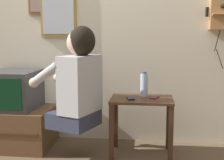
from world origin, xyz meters
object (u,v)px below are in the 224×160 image
cell_phone_held (131,98)px  water_bottle (144,85)px  television (13,90)px  wall_mirror (58,8)px  person (78,80)px  cell_phone_spare (154,97)px  wall_phone_antique (221,9)px

cell_phone_held → water_bottle: size_ratio=0.59×
television → wall_mirror: (0.39, 0.30, 0.80)m
person → cell_phone_spare: 0.71m
wall_mirror → cell_phone_spare: (0.98, -0.36, -0.83)m
person → wall_mirror: (-0.31, 0.53, 0.66)m
television → cell_phone_spare: size_ratio=3.71×
wall_phone_antique → cell_phone_held: (-0.82, -0.39, -0.80)m
cell_phone_held → cell_phone_spare: 0.22m
wall_phone_antique → cell_phone_spare: 1.06m
television → water_bottle: size_ratio=2.20×
cell_phone_spare → water_bottle: bearing=158.7°
person → television: size_ratio=1.76×
cell_phone_held → water_bottle: 0.21m
wall_phone_antique → cell_phone_spare: size_ratio=5.85×
cell_phone_spare → water_bottle: 0.16m
television → person: bearing=-18.3°
person → wall_phone_antique: wall_phone_antique is taller
wall_mirror → cell_phone_spare: wall_mirror is taller
wall_mirror → cell_phone_held: (0.77, -0.43, -0.83)m
wall_mirror → person: bearing=-59.3°
television → water_bottle: water_bottle is taller
water_bottle → television: bearing=-179.6°
cell_phone_held → person: bearing=179.3°
television → water_bottle: (1.28, 0.01, 0.07)m
wall_phone_antique → television: bearing=-172.7°
person → cell_phone_spare: size_ratio=6.55×
person → water_bottle: bearing=-45.8°
cell_phone_spare → water_bottle: (-0.09, 0.07, 0.10)m
wall_phone_antique → cell_phone_held: size_ratio=5.93×
television → cell_phone_held: size_ratio=3.76×
wall_phone_antique → cell_phone_spare: bearing=-152.5°
wall_mirror → wall_phone_antique: bearing=-1.5°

